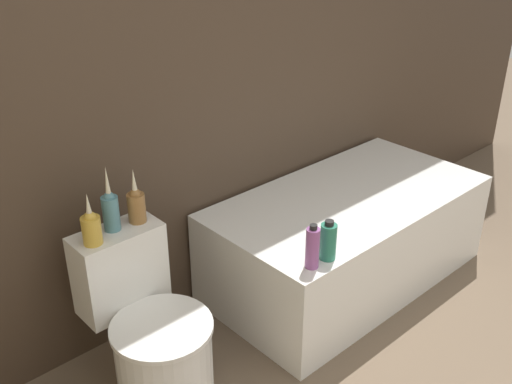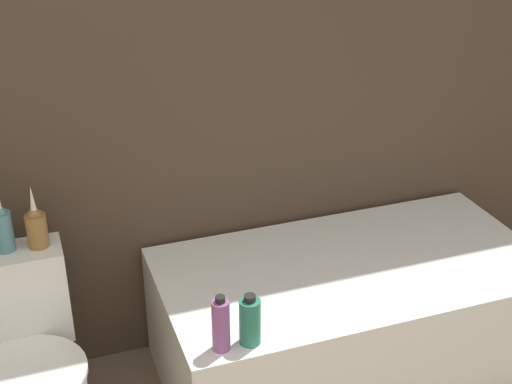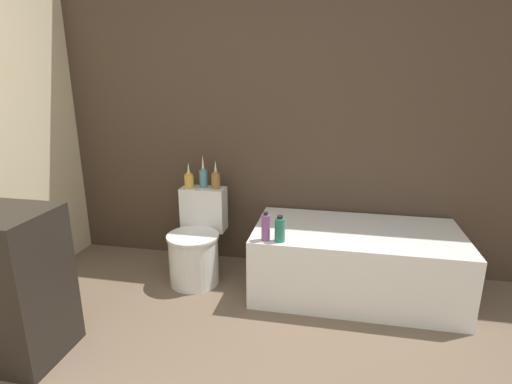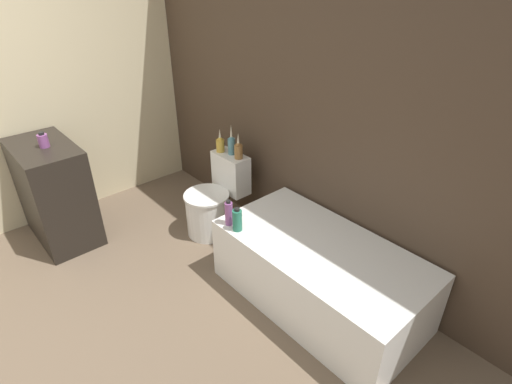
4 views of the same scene
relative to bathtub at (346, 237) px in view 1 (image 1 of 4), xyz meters
name	(u,v)px [view 1 (image 1 of 4)]	position (x,y,z in m)	size (l,w,h in m)	color
wall_back_tiled	(163,51)	(-0.78, 0.44, 1.04)	(6.40, 0.06, 2.60)	#423326
bathtub	(346,237)	(0.00, 0.00, 0.00)	(1.49, 0.78, 0.51)	white
toilet	(152,338)	(-1.23, -0.02, 0.03)	(0.41, 0.57, 0.70)	white
vase_gold	(91,227)	(-1.34, 0.16, 0.52)	(0.07, 0.07, 0.21)	gold
vase_silver	(110,209)	(-1.23, 0.21, 0.54)	(0.07, 0.07, 0.27)	teal
vase_bronze	(136,204)	(-1.13, 0.19, 0.53)	(0.07, 0.07, 0.23)	olive
shampoo_bottle_tall	(312,248)	(-0.62, -0.31, 0.34)	(0.06, 0.06, 0.20)	#8C4C8C
shampoo_bottle_short	(328,241)	(-0.53, -0.31, 0.33)	(0.07, 0.07, 0.18)	#267259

